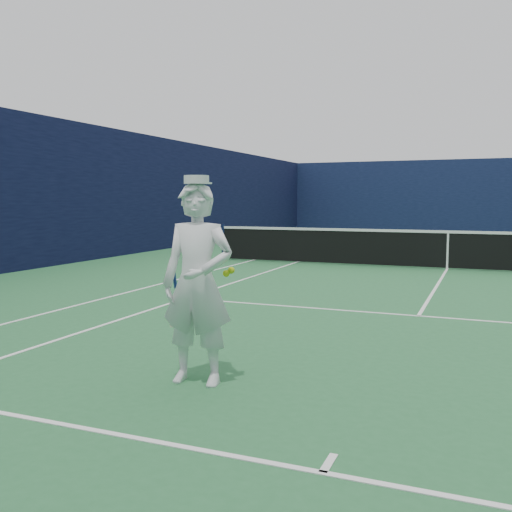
{
  "coord_description": "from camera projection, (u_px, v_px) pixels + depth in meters",
  "views": [
    {
      "loc": [
        0.95,
        -15.37,
        1.8
      ],
      "look_at": [
        -1.64,
        -9.03,
        1.12
      ],
      "focal_mm": 40.0,
      "sensor_mm": 36.0,
      "label": 1
    }
  ],
  "objects": [
    {
      "name": "court_markings",
      "position": [
        447.0,
        269.0,
        14.7
      ],
      "size": [
        11.03,
        23.83,
        0.01
      ],
      "color": "white",
      "rests_on": "ground"
    },
    {
      "name": "windscreen_fence",
      "position": [
        450.0,
        192.0,
        14.5
      ],
      "size": [
        20.12,
        36.12,
        4.0
      ],
      "color": "#0F1637",
      "rests_on": "ground"
    },
    {
      "name": "ground",
      "position": [
        447.0,
        269.0,
        14.7
      ],
      "size": [
        80.0,
        80.0,
        0.0
      ],
      "primitive_type": "plane",
      "color": "#266537",
      "rests_on": "ground"
    },
    {
      "name": "tennis_player",
      "position": [
        198.0,
        283.0,
        5.52
      ],
      "size": [
        0.83,
        0.54,
        2.03
      ],
      "rotation": [
        0.0,
        0.0,
        0.1
      ],
      "color": "white",
      "rests_on": "ground"
    },
    {
      "name": "tennis_net",
      "position": [
        448.0,
        248.0,
        14.64
      ],
      "size": [
        12.88,
        0.09,
        1.07
      ],
      "color": "#141E4C",
      "rests_on": "ground"
    }
  ]
}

